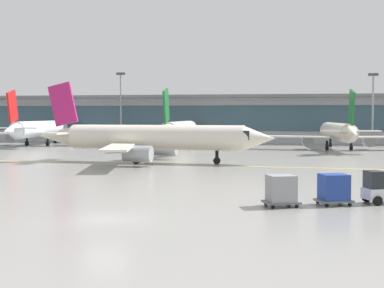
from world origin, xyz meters
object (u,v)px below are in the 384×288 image
object	(u,v)px
gate_airplane_1	(40,129)
apron_light_mast_1	(121,104)
taxiing_regional_jet	(153,138)
baggage_tug	(381,190)
gate_airplane_3	(338,132)
apron_light_mast_2	(373,106)
cargo_dolly_lead	(334,188)
gate_airplane_2	(180,130)
cargo_dolly_trailing	(281,190)

from	to	relation	value
gate_airplane_1	apron_light_mast_1	xyz separation A→B (m)	(11.89, 11.83, 4.81)
taxiing_regional_jet	baggage_tug	bearing A→B (deg)	-47.35
gate_airplane_1	taxiing_regional_jet	world-z (taller)	gate_airplane_1
gate_airplane_3	apron_light_mast_2	xyz separation A→B (m)	(7.14, 12.93, 4.47)
gate_airplane_1	cargo_dolly_lead	world-z (taller)	gate_airplane_1
apron_light_mast_1	gate_airplane_1	bearing A→B (deg)	-135.14
gate_airplane_2	gate_airplane_3	size ratio (longest dim) A/B	1.04
cargo_dolly_lead	apron_light_mast_1	world-z (taller)	apron_light_mast_1
gate_airplane_2	taxiing_regional_jet	xyz separation A→B (m)	(3.15, -31.91, -0.03)
baggage_tug	cargo_dolly_lead	bearing A→B (deg)	180.00
gate_airplane_1	gate_airplane_2	bearing A→B (deg)	-96.24
gate_airplane_1	taxiing_regional_jet	distance (m)	44.66
gate_airplane_1	apron_light_mast_2	bearing A→B (deg)	-84.29
gate_airplane_3	baggage_tug	bearing A→B (deg)	173.13
gate_airplane_2	baggage_tug	xyz separation A→B (m)	(24.89, -59.16, -2.04)
cargo_dolly_trailing	apron_light_mast_2	xyz separation A→B (m)	(15.08, 72.33, 6.22)
cargo_dolly_lead	cargo_dolly_trailing	distance (m)	3.44
gate_airplane_3	apron_light_mast_1	distance (m)	44.30
baggage_tug	apron_light_mast_1	size ratio (longest dim) A/B	0.21
gate_airplane_2	apron_light_mast_2	world-z (taller)	apron_light_mast_2
apron_light_mast_1	cargo_dolly_trailing	bearing A→B (deg)	-65.93
cargo_dolly_lead	apron_light_mast_1	bearing A→B (deg)	96.34
gate_airplane_3	baggage_tug	distance (m)	57.17
gate_airplane_2	apron_light_mast_2	size ratio (longest dim) A/B	2.23
baggage_tug	cargo_dolly_trailing	distance (m)	6.65
gate_airplane_1	apron_light_mast_1	size ratio (longest dim) A/B	2.09
gate_airplane_3	taxiing_regional_jet	world-z (taller)	taxiing_regional_jet
gate_airplane_3	cargo_dolly_lead	xyz separation A→B (m)	(-4.71, -58.22, -1.75)
taxiing_regional_jet	apron_light_mast_2	world-z (taller)	apron_light_mast_2
apron_light_mast_1	gate_airplane_3	bearing A→B (deg)	-20.30
gate_airplane_3	taxiing_regional_jet	distance (m)	37.97
baggage_tug	apron_light_mast_2	xyz separation A→B (m)	(8.84, 70.04, 6.38)
taxiing_regional_jet	apron_light_mast_1	xyz separation A→B (m)	(-17.85, 45.14, 4.84)
gate_airplane_1	apron_light_mast_2	size ratio (longest dim) A/B	2.24
gate_airplane_3	cargo_dolly_trailing	xyz separation A→B (m)	(-7.94, -59.40, -1.75)
taxiing_regional_jet	apron_light_mast_2	size ratio (longest dim) A/B	2.21
gate_airplane_2	taxiing_regional_jet	size ratio (longest dim) A/B	1.01
apron_light_mast_1	apron_light_mast_2	size ratio (longest dim) A/B	1.07
cargo_dolly_trailing	baggage_tug	bearing A→B (deg)	-0.00
cargo_dolly_lead	gate_airplane_1	bearing A→B (deg)	108.04
cargo_dolly_lead	baggage_tug	bearing A→B (deg)	-0.00
gate_airplane_1	apron_light_mast_2	distance (m)	61.22
gate_airplane_2	taxiing_regional_jet	distance (m)	32.07
gate_airplane_2	cargo_dolly_trailing	bearing A→B (deg)	-164.12
baggage_tug	apron_light_mast_2	distance (m)	70.89
taxiing_regional_jet	cargo_dolly_trailing	xyz separation A→B (m)	(15.50, -29.53, -1.85)
taxiing_regional_jet	apron_light_mast_1	distance (m)	48.79
baggage_tug	cargo_dolly_lead	world-z (taller)	baggage_tug
cargo_dolly_lead	apron_light_mast_2	distance (m)	72.40
gate_airplane_1	cargo_dolly_trailing	xyz separation A→B (m)	(45.24, -62.85, -1.88)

